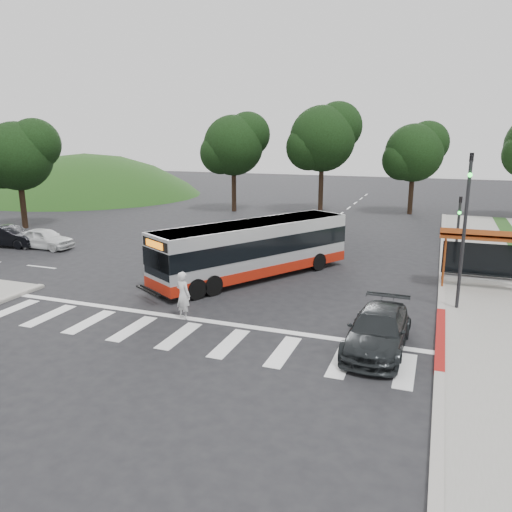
% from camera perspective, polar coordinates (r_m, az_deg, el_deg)
% --- Properties ---
extents(ground, '(140.00, 140.00, 0.00)m').
position_cam_1_polar(ground, '(22.95, -2.72, -4.55)').
color(ground, black).
rests_on(ground, ground).
extents(sidewalk_east, '(4.00, 40.00, 0.12)m').
position_cam_1_polar(sidewalk_east, '(29.03, 24.45, -1.76)').
color(sidewalk_east, gray).
rests_on(sidewalk_east, ground).
extents(curb_east, '(0.30, 40.00, 0.15)m').
position_cam_1_polar(curb_east, '(28.93, 20.52, -1.41)').
color(curb_east, '#9E9991').
rests_on(curb_east, ground).
extents(curb_east_red, '(0.32, 6.00, 0.15)m').
position_cam_1_polar(curb_east_red, '(19.39, 20.32, -8.70)').
color(curb_east_red, maroon).
rests_on(curb_east_red, ground).
extents(hillside_nw, '(44.00, 44.00, 10.00)m').
position_cam_1_polar(hillside_nw, '(64.83, -18.70, 6.63)').
color(hillside_nw, '#174014').
rests_on(hillside_nw, ground).
extents(crosswalk_ladder, '(18.00, 2.60, 0.01)m').
position_cam_1_polar(crosswalk_ladder, '(18.75, -8.78, -8.98)').
color(crosswalk_ladder, silver).
rests_on(crosswalk_ladder, ground).
extents(bus_shelter, '(4.20, 1.60, 2.86)m').
position_cam_1_polar(bus_shelter, '(25.70, 24.90, 1.58)').
color(bus_shelter, '#964119').
rests_on(bus_shelter, sidewalk_east).
extents(traffic_signal_ne_tall, '(0.18, 0.37, 6.50)m').
position_cam_1_polar(traffic_signal_ne_tall, '(21.80, 22.81, 3.91)').
color(traffic_signal_ne_tall, black).
rests_on(traffic_signal_ne_tall, ground).
extents(traffic_signal_ne_short, '(0.18, 0.37, 4.00)m').
position_cam_1_polar(traffic_signal_ne_short, '(28.93, 22.11, 3.33)').
color(traffic_signal_ne_short, black).
rests_on(traffic_signal_ne_short, ground).
extents(tree_north_a, '(6.60, 6.15, 10.17)m').
position_cam_1_polar(tree_north_a, '(47.29, 7.72, 13.27)').
color(tree_north_a, black).
rests_on(tree_north_a, ground).
extents(tree_north_b, '(5.72, 5.33, 8.43)m').
position_cam_1_polar(tree_north_b, '(48.19, 17.70, 11.27)').
color(tree_north_b, black).
rests_on(tree_north_b, ground).
extents(tree_north_c, '(6.16, 5.74, 9.30)m').
position_cam_1_polar(tree_north_c, '(47.84, -2.48, 12.63)').
color(tree_north_c, black).
rests_on(tree_north_c, ground).
extents(tree_west_a, '(5.72, 5.33, 8.43)m').
position_cam_1_polar(tree_west_a, '(42.89, -25.47, 10.37)').
color(tree_west_a, black).
rests_on(tree_west_a, ground).
extents(transit_bus, '(7.72, 10.80, 2.87)m').
position_cam_1_polar(transit_bus, '(25.45, -0.24, 0.65)').
color(transit_bus, '#B5B8BA').
rests_on(transit_bus, ground).
extents(pedestrian, '(0.83, 0.68, 1.95)m').
position_cam_1_polar(pedestrian, '(20.09, -8.32, -4.45)').
color(pedestrian, silver).
rests_on(pedestrian, ground).
extents(dark_sedan, '(2.09, 4.79, 1.37)m').
position_cam_1_polar(dark_sedan, '(17.68, 13.76, -8.28)').
color(dark_sedan, black).
rests_on(dark_sedan, ground).
extents(west_car_white, '(3.94, 1.68, 1.33)m').
position_cam_1_polar(west_car_white, '(34.96, -22.98, 1.86)').
color(west_car_white, white).
rests_on(west_car_white, ground).
extents(west_car_black, '(4.26, 1.77, 1.37)m').
position_cam_1_polar(west_car_black, '(36.61, -26.35, 2.05)').
color(west_car_black, black).
rests_on(west_car_black, ground).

